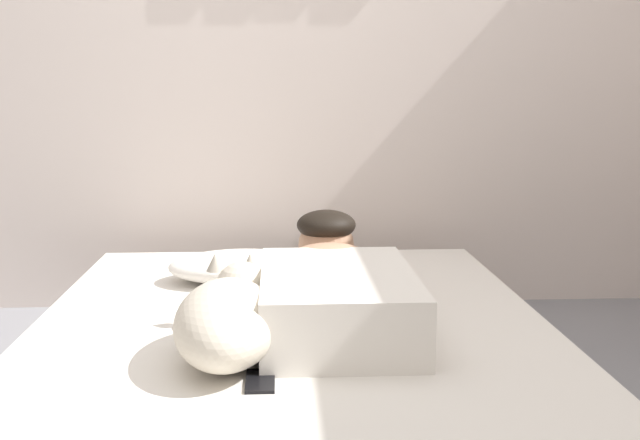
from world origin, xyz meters
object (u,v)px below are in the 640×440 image
bed (292,370)px  coffee_cup (329,275)px  dog (229,317)px  person_lying (334,285)px  cell_phone (260,381)px  pillow (242,267)px

bed → coffee_cup: bearing=71.5°
dog → person_lying: bearing=45.9°
bed → cell_phone: cell_phone is taller
bed → pillow: (-0.17, 0.48, 0.20)m
person_lying → cell_phone: bearing=-113.2°
person_lying → dog: bearing=-134.1°
bed → coffee_cup: size_ratio=16.31×
pillow → dog: 0.76m
bed → pillow: bearing=108.9°
pillow → person_lying: (0.29, -0.46, 0.05)m
pillow → cell_phone: bearing=-85.0°
person_lying → coffee_cup: (0.01, 0.39, -0.07)m
person_lying → pillow: bearing=122.1°
bed → person_lying: 0.28m
pillow → cell_phone: (0.08, -0.94, -0.05)m
dog → coffee_cup: dog is taller
dog → cell_phone: 0.22m
dog → bed: bearing=59.5°
bed → dog: size_ratio=3.55×
pillow → person_lying: size_ratio=0.57×
bed → coffee_cup: (0.14, 0.41, 0.19)m
person_lying → bed: bearing=-171.0°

